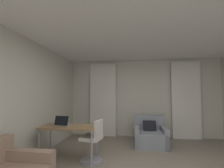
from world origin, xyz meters
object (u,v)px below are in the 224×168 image
armchair (150,136)px  desk_chair (93,143)px  desk (69,129)px  laptop (63,123)px

armchair → desk_chair: 1.86m
desk → desk_chair: 0.61m
armchair → laptop: 2.44m
desk_chair → laptop: (-0.69, 0.03, 0.40)m
armchair → desk_chair: desk_chair is taller
desk_chair → laptop: 0.80m
armchair → desk_chair: bearing=-135.6°
desk_chair → armchair: bearing=44.4°
desk → laptop: (-0.16, 0.02, 0.12)m
armchair → laptop: (-2.02, -1.27, 0.53)m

